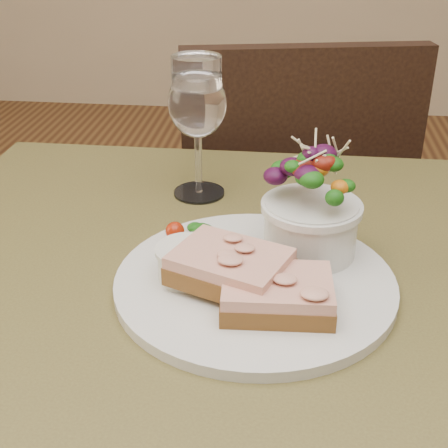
# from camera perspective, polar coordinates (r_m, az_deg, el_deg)

# --- Properties ---
(cafe_table) EXTENTS (0.80, 0.80, 0.75)m
(cafe_table) POSITION_cam_1_polar(r_m,az_deg,el_deg) (0.71, 0.44, -12.93)
(cafe_table) COLOR #483E1F
(cafe_table) RESTS_ON ground
(chair_far) EXTENTS (0.50, 0.50, 0.90)m
(chair_far) POSITION_cam_1_polar(r_m,az_deg,el_deg) (1.46, 4.83, -6.61)
(chair_far) COLOR black
(chair_far) RESTS_ON ground
(dinner_plate) EXTENTS (0.29, 0.29, 0.01)m
(dinner_plate) POSITION_cam_1_polar(r_m,az_deg,el_deg) (0.66, 2.84, -5.35)
(dinner_plate) COLOR silver
(dinner_plate) RESTS_ON cafe_table
(sandwich_front) EXTENTS (0.11, 0.08, 0.03)m
(sandwich_front) POSITION_cam_1_polar(r_m,az_deg,el_deg) (0.60, 4.88, -6.35)
(sandwich_front) COLOR #4A2913
(sandwich_front) RESTS_ON dinner_plate
(sandwich_back) EXTENTS (0.13, 0.12, 0.03)m
(sandwich_back) POSITION_cam_1_polar(r_m,az_deg,el_deg) (0.63, 0.56, -3.93)
(sandwich_back) COLOR #4A2913
(sandwich_back) RESTS_ON dinner_plate
(ramekin) EXTENTS (0.06, 0.06, 0.04)m
(ramekin) POSITION_cam_1_polar(r_m,az_deg,el_deg) (0.64, -3.30, -3.39)
(ramekin) COLOR silver
(ramekin) RESTS_ON dinner_plate
(salad_bowl) EXTENTS (0.10, 0.10, 0.13)m
(salad_bowl) POSITION_cam_1_polar(r_m,az_deg,el_deg) (0.68, 8.04, 1.80)
(salad_bowl) COLOR silver
(salad_bowl) RESTS_ON dinner_plate
(garnish) EXTENTS (0.05, 0.04, 0.02)m
(garnish) POSITION_cam_1_polar(r_m,az_deg,el_deg) (0.73, -3.66, -0.67)
(garnish) COLOR #103609
(garnish) RESTS_ON dinner_plate
(wine_glass) EXTENTS (0.08, 0.08, 0.18)m
(wine_glass) POSITION_cam_1_polar(r_m,az_deg,el_deg) (0.82, -2.45, 10.62)
(wine_glass) COLOR white
(wine_glass) RESTS_ON cafe_table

